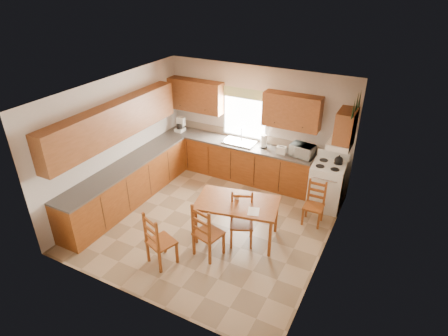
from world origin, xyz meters
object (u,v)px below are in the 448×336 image
at_px(dining_table, 237,220).
at_px(chair_far_left, 242,221).
at_px(stove, 326,186).
at_px(chair_far_right, 314,204).
at_px(chair_near_right, 208,230).
at_px(microwave, 302,151).
at_px(chair_near_left, 161,239).

relative_size(dining_table, chair_far_left, 1.49).
bearing_deg(dining_table, stove, 44.85).
xyz_separation_m(dining_table, chair_far_left, (0.15, -0.11, 0.10)).
xyz_separation_m(chair_far_left, chair_far_right, (1.01, 1.22, -0.05)).
height_order(stove, chair_far_right, stove).
xyz_separation_m(dining_table, chair_near_right, (-0.24, -0.67, 0.13)).
bearing_deg(chair_far_right, chair_near_right, -129.70).
relative_size(stove, chair_far_right, 1.09).
height_order(microwave, chair_far_left, microwave).
distance_m(microwave, chair_far_left, 2.33).
height_order(stove, chair_near_right, chair_near_right).
height_order(stove, dining_table, stove).
distance_m(stove, chair_far_right, 0.73).
xyz_separation_m(chair_near_left, chair_far_right, (2.00, 2.33, -0.06)).
bearing_deg(chair_far_right, chair_far_left, -131.27).
relative_size(chair_near_right, chair_far_left, 1.06).
height_order(chair_near_right, chair_far_right, chair_near_right).
bearing_deg(chair_near_right, stove, -106.77).
bearing_deg(dining_table, chair_far_left, -49.76).
height_order(microwave, chair_near_left, microwave).
xyz_separation_m(chair_near_right, chair_far_right, (1.39, 1.78, -0.08)).
height_order(stove, chair_far_left, chair_far_left).
bearing_deg(stove, chair_far_left, -122.46).
relative_size(stove, chair_near_left, 0.96).
bearing_deg(chair_near_left, chair_far_right, -110.87).
relative_size(microwave, chair_far_left, 0.46).
height_order(stove, microwave, microwave).
distance_m(dining_table, chair_near_left, 1.50).
distance_m(microwave, dining_table, 2.28).
distance_m(microwave, chair_far_right, 1.33).
xyz_separation_m(stove, microwave, (-0.67, 0.29, 0.57)).
relative_size(chair_far_left, chair_far_right, 1.11).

